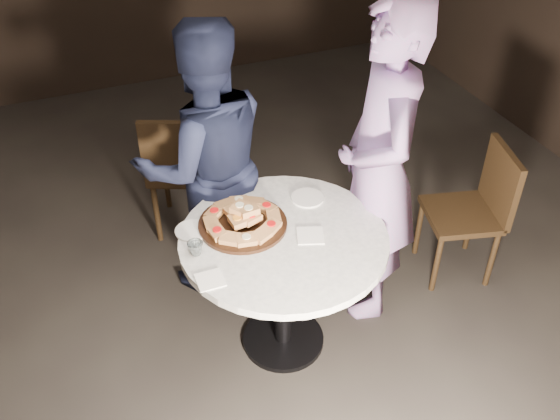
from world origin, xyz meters
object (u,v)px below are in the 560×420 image
chair_right (477,205)px  table (284,258)px  chair_far (182,166)px  water_glass (195,248)px  focaccia_pile (243,217)px  diner_teal (379,169)px  serving_board (243,224)px  diner_navy (206,164)px

chair_right → table: bearing=-69.6°
chair_far → water_glass: bearing=102.7°
water_glass → chair_right: bearing=3.2°
water_glass → chair_far: (0.21, 1.13, -0.28)m
focaccia_pile → diner_teal: size_ratio=0.22×
focaccia_pile → serving_board: bearing=-149.7°
water_glass → chair_far: 1.18m
table → chair_right: 1.35m
serving_board → water_glass: 0.31m
table → diner_teal: diner_teal is taller
table → water_glass: water_glass is taller
serving_board → focaccia_pile: focaccia_pile is taller
table → focaccia_pile: focaccia_pile is taller
chair_right → diner_teal: size_ratio=0.47×
focaccia_pile → table: bearing=-44.6°
diner_navy → diner_teal: bearing=147.6°
diner_navy → diner_teal: 0.97m
water_glass → diner_teal: bearing=6.6°
table → chair_far: bearing=101.4°
water_glass → diner_teal: size_ratio=0.04×
serving_board → chair_far: chair_far is taller
chair_right → diner_teal: (-0.72, 0.02, 0.43)m
diner_navy → diner_teal: (0.81, -0.53, 0.09)m
focaccia_pile → chair_far: (-0.07, 1.01, -0.30)m
table → water_glass: (-0.45, 0.04, 0.18)m
table → chair_right: bearing=5.9°
diner_navy → diner_teal: size_ratio=0.91×
table → serving_board: (-0.16, 0.16, 0.16)m
table → focaccia_pile: 0.30m
serving_board → focaccia_pile: size_ratio=1.12×
table → water_glass: size_ratio=18.03×
chair_right → diner_navy: (-1.53, 0.55, 0.34)m
water_glass → diner_navy: bearing=69.0°
focaccia_pile → diner_navy: bearing=93.9°
serving_board → chair_far: 1.05m
chair_right → diner_teal: diner_teal is taller
table → diner_teal: 0.70m
chair_right → diner_navy: bearing=-95.2°
focaccia_pile → chair_right: size_ratio=0.46×
chair_far → diner_teal: bearing=153.5°
chair_far → diner_teal: 1.38m
chair_right → chair_far: bearing=-108.7°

